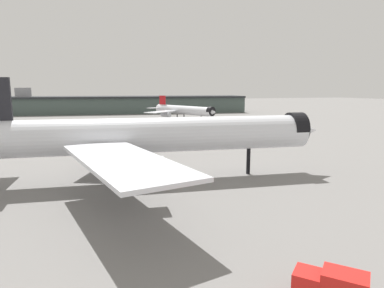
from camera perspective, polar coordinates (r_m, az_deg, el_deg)
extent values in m
plane|color=slate|center=(60.28, -4.13, -6.71)|extent=(900.00, 900.00, 0.00)
cylinder|color=silver|center=(61.46, -7.61, 1.49)|extent=(62.10, 13.24, 6.40)
cone|color=silver|center=(71.05, 18.06, 2.18)|extent=(7.70, 7.02, 6.27)
cylinder|color=black|center=(70.36, 17.18, 2.55)|extent=(3.58, 6.75, 6.47)
cube|color=silver|center=(78.31, -12.17, 2.48)|extent=(20.48, 29.40, 0.51)
cylinder|color=#B7BAC1|center=(75.31, -10.96, 0.62)|extent=(8.99, 4.46, 3.52)
cube|color=silver|center=(44.53, -11.77, -2.71)|extent=(15.27, 29.22, 0.51)
cylinder|color=#B7BAC1|center=(48.29, -9.99, -4.28)|extent=(8.99, 4.46, 3.52)
cylinder|color=black|center=(67.09, 9.58, -2.89)|extent=(0.77, 0.77, 5.12)
cylinder|color=black|center=(65.61, -10.45, -3.20)|extent=(0.77, 0.77, 5.12)
cylinder|color=black|center=(59.07, -10.20, -4.60)|extent=(0.77, 0.77, 5.12)
cylinder|color=silver|center=(173.29, -1.51, 5.82)|extent=(20.30, 40.98, 4.42)
cone|color=silver|center=(157.60, 3.46, 5.44)|extent=(5.86, 6.14, 4.33)
cone|color=silver|center=(190.07, -5.65, 6.10)|extent=(6.07, 6.91, 4.20)
cylinder|color=black|center=(158.20, 3.24, 5.58)|extent=(4.88, 3.54, 4.46)
cube|color=silver|center=(183.49, 0.67, 5.85)|extent=(19.59, 8.26, 0.35)
cylinder|color=#B7BAC1|center=(181.31, 0.34, 5.35)|extent=(4.52, 6.43, 2.43)
cube|color=silver|center=(168.68, -5.32, 5.49)|extent=(18.97, 17.58, 0.35)
cylinder|color=#B7BAC1|center=(169.33, -4.47, 5.03)|extent=(4.52, 6.43, 2.43)
cube|color=red|center=(187.15, -5.05, 7.14)|extent=(2.35, 4.88, 7.07)
cube|color=silver|center=(190.93, -3.99, 6.27)|extent=(8.53, 6.45, 0.27)
cube|color=silver|center=(185.12, -6.43, 6.13)|extent=(8.53, 6.45, 0.27)
cylinder|color=black|center=(163.42, 1.56, 4.20)|extent=(0.53, 0.53, 3.53)
cylinder|color=black|center=(176.70, -1.37, 4.60)|extent=(0.53, 0.53, 3.53)
cylinder|color=black|center=(173.77, -2.55, 4.51)|extent=(0.53, 0.53, 3.53)
cube|color=#475651|center=(236.34, -13.88, 6.38)|extent=(187.04, 49.01, 10.30)
cube|color=#232628|center=(236.13, -13.94, 7.77)|extent=(187.37, 51.71, 1.20)
cylinder|color=#939399|center=(243.82, -26.75, 6.54)|extent=(9.80, 9.80, 17.17)
cube|color=red|center=(30.27, 19.20, -21.17)|extent=(3.18, 3.17, 1.60)
cube|color=#1E2D38|center=(30.24, 17.26, -20.39)|extent=(1.48, 1.36, 0.80)
cube|color=red|center=(29.91, 24.58, -21.26)|extent=(3.92, 3.99, 2.20)
cylinder|color=black|center=(31.86, 18.93, -21.89)|extent=(0.81, 0.85, 0.90)
cone|color=#F2600C|center=(95.31, 6.08, -0.52)|extent=(0.53, 0.53, 0.66)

